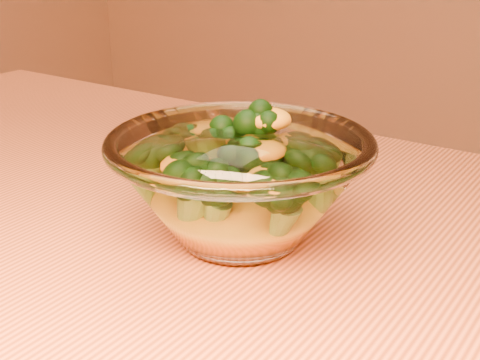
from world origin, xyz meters
name	(u,v)px	position (x,y,z in m)	size (l,w,h in m)	color
glass_bowl	(240,185)	(0.01, 0.11, 0.79)	(0.19, 0.19, 0.08)	white
cheese_sauce	(240,208)	(0.01, 0.11, 0.78)	(0.11, 0.11, 0.03)	orange
broccoli_heap	(238,166)	(0.01, 0.11, 0.81)	(0.14, 0.11, 0.07)	black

